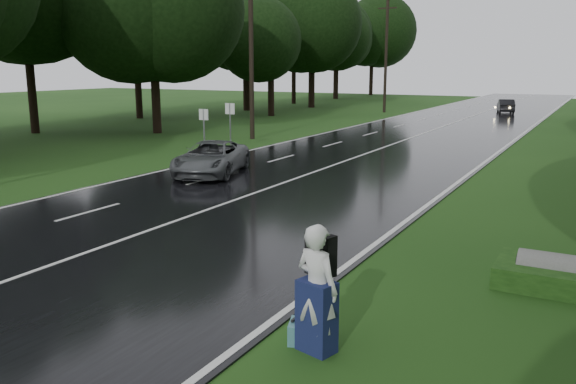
% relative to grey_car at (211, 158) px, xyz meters
% --- Properties ---
extents(ground, '(160.00, 160.00, 0.00)m').
position_rel_grey_car_xyz_m(ground, '(3.48, -8.98, -0.71)').
color(ground, '#204614').
rests_on(ground, ground).
extents(road, '(12.00, 140.00, 0.04)m').
position_rel_grey_car_xyz_m(road, '(3.48, 11.02, -0.69)').
color(road, black).
rests_on(road, ground).
extents(lane_center, '(0.12, 140.00, 0.01)m').
position_rel_grey_car_xyz_m(lane_center, '(3.48, 11.02, -0.66)').
color(lane_center, silver).
rests_on(lane_center, road).
extents(grey_car, '(3.63, 5.27, 1.34)m').
position_rel_grey_car_xyz_m(grey_car, '(0.00, 0.00, 0.00)').
color(grey_car, '#515456').
rests_on(grey_car, road).
extents(far_car, '(2.22, 4.10, 1.28)m').
position_rel_grey_car_xyz_m(far_car, '(5.45, 39.77, -0.03)').
color(far_car, black).
rests_on(far_car, road).
extents(hitchhiker, '(0.85, 0.81, 2.06)m').
position_rel_grey_car_xyz_m(hitchhiker, '(10.38, -11.57, 0.25)').
color(hitchhiker, silver).
rests_on(hitchhiker, ground).
extents(suitcase, '(0.29, 0.50, 0.34)m').
position_rel_grey_car_xyz_m(suitcase, '(9.92, -11.46, -0.54)').
color(suitcase, teal).
rests_on(suitcase, ground).
extents(culvert, '(1.40, 0.70, 0.70)m').
position_rel_grey_car_xyz_m(culvert, '(13.41, -6.81, -0.71)').
color(culvert, slate).
rests_on(culvert, ground).
extents(utility_pole_mid, '(1.80, 0.28, 10.20)m').
position_rel_grey_car_xyz_m(utility_pole_mid, '(-5.02, 11.21, -0.71)').
color(utility_pole_mid, black).
rests_on(utility_pole_mid, ground).
extents(utility_pole_far, '(1.80, 0.28, 10.75)m').
position_rel_grey_car_xyz_m(utility_pole_far, '(-5.02, 35.26, -0.71)').
color(utility_pole_far, black).
rests_on(utility_pole_far, ground).
extents(road_sign_a, '(0.55, 0.10, 2.28)m').
position_rel_grey_car_xyz_m(road_sign_a, '(-3.72, 4.57, -0.71)').
color(road_sign_a, white).
rests_on(road_sign_a, ground).
extents(road_sign_b, '(0.59, 0.10, 2.45)m').
position_rel_grey_car_xyz_m(road_sign_b, '(-3.72, 6.91, -0.71)').
color(road_sign_b, white).
rests_on(road_sign_b, ground).
extents(tree_left_d, '(8.56, 8.56, 13.37)m').
position_rel_grey_car_xyz_m(tree_left_d, '(-12.35, 10.97, -0.71)').
color(tree_left_d, black).
rests_on(tree_left_d, ground).
extents(tree_left_e, '(7.40, 7.40, 11.56)m').
position_rel_grey_car_xyz_m(tree_left_e, '(-12.60, 26.55, -0.71)').
color(tree_left_e, black).
rests_on(tree_left_e, ground).
extents(tree_left_f, '(9.44, 9.44, 14.75)m').
position_rel_grey_car_xyz_m(tree_left_f, '(-14.27, 38.09, -0.71)').
color(tree_left_f, black).
rests_on(tree_left_f, ground).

